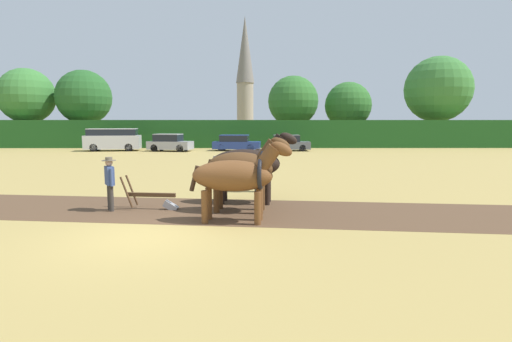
# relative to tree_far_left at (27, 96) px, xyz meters

# --- Properties ---
(ground_plane) EXTENTS (240.00, 240.00, 0.00)m
(ground_plane) POSITION_rel_tree_far_left_xyz_m (22.39, -35.24, -5.49)
(ground_plane) COLOR #A88E4C
(plowed_furrow_strip) EXTENTS (24.99, 6.33, 0.01)m
(plowed_furrow_strip) POSITION_rel_tree_far_left_xyz_m (20.79, -32.25, -5.49)
(plowed_furrow_strip) COLOR brown
(plowed_furrow_strip) RESTS_ON ground
(hedgerow) EXTENTS (78.65, 1.55, 2.87)m
(hedgerow) POSITION_rel_tree_far_left_xyz_m (22.39, -2.78, -4.06)
(hedgerow) COLOR #1E511E
(hedgerow) RESTS_ON ground
(tree_far_left) EXTENTS (5.96, 5.96, 8.48)m
(tree_far_left) POSITION_rel_tree_far_left_xyz_m (0.00, 0.00, 0.00)
(tree_far_left) COLOR #4C3823
(tree_far_left) RESTS_ON ground
(tree_left) EXTENTS (5.93, 5.93, 8.31)m
(tree_left) POSITION_rel_tree_far_left_xyz_m (6.25, 0.02, -0.15)
(tree_left) COLOR #423323
(tree_left) RESTS_ON ground
(tree_center_left) EXTENTS (5.69, 5.69, 7.85)m
(tree_center_left) POSITION_rel_tree_far_left_xyz_m (29.36, 1.30, -0.50)
(tree_center_left) COLOR #4C3823
(tree_center_left) RESTS_ON ground
(tree_center) EXTENTS (5.32, 5.32, 7.23)m
(tree_center) POSITION_rel_tree_far_left_xyz_m (35.78, 2.03, -0.93)
(tree_center) COLOR #4C3823
(tree_center) RESTS_ON ground
(tree_center_right) EXTENTS (7.24, 7.24, 9.89)m
(tree_center_right) POSITION_rel_tree_far_left_xyz_m (45.39, 0.54, 0.77)
(tree_center_right) COLOR #423323
(tree_center_right) RESTS_ON ground
(church_spire) EXTENTS (3.30, 3.30, 21.44)m
(church_spire) POSITION_rel_tree_far_left_xyz_m (23.32, 29.26, 5.73)
(church_spire) COLOR gray
(church_spire) RESTS_ON ground
(draft_horse_lead_left) EXTENTS (2.82, 1.11, 2.25)m
(draft_horse_lead_left) POSITION_rel_tree_far_left_xyz_m (24.45, -33.96, -4.24)
(draft_horse_lead_left) COLOR brown
(draft_horse_lead_left) RESTS_ON ground
(draft_horse_lead_right) EXTENTS (2.66, 1.21, 2.31)m
(draft_horse_lead_right) POSITION_rel_tree_far_left_xyz_m (24.58, -32.68, -4.17)
(draft_horse_lead_right) COLOR #513319
(draft_horse_lead_right) RESTS_ON ground
(draft_horse_trail_left) EXTENTS (2.99, 1.26, 2.42)m
(draft_horse_trail_left) POSITION_rel_tree_far_left_xyz_m (24.74, -31.40, -4.16)
(draft_horse_trail_left) COLOR black
(draft_horse_trail_left) RESTS_ON ground
(plow) EXTENTS (1.78, 0.52, 1.13)m
(plow) POSITION_rel_tree_far_left_xyz_m (21.88, -32.37, -5.17)
(plow) COLOR #4C331E
(plow) RESTS_ON ground
(farmer_at_plow) EXTENTS (0.41, 0.56, 1.63)m
(farmer_at_plow) POSITION_rel_tree_far_left_xyz_m (20.57, -32.56, -4.55)
(farmer_at_plow) COLOR #38332D
(farmer_at_plow) RESTS_ON ground
(farmer_beside_team) EXTENTS (0.53, 0.45, 1.66)m
(farmer_beside_team) POSITION_rel_tree_far_left_xyz_m (25.09, -29.29, -4.53)
(farmer_beside_team) COLOR #38332D
(farmer_beside_team) RESTS_ON ground
(parked_van) EXTENTS (5.14, 2.52, 2.06)m
(parked_van) POSITION_rel_tree_far_left_xyz_m (11.84, -7.42, -4.43)
(parked_van) COLOR #BCBCC1
(parked_van) RESTS_ON ground
(parked_car_left) EXTENTS (4.16, 2.48, 1.58)m
(parked_car_left) POSITION_rel_tree_far_left_xyz_m (17.19, -7.87, -4.73)
(parked_car_left) COLOR #9E9EA8
(parked_car_left) RESTS_ON ground
(parked_car_center_left) EXTENTS (4.48, 2.15, 1.48)m
(parked_car_center_left) POSITION_rel_tree_far_left_xyz_m (23.25, -7.29, -4.78)
(parked_car_center_left) COLOR navy
(parked_car_center_left) RESTS_ON ground
(parked_car_center) EXTENTS (3.97, 1.80, 1.48)m
(parked_car_center) POSITION_rel_tree_far_left_xyz_m (28.04, -7.48, -4.78)
(parked_car_center) COLOR #565B66
(parked_car_center) RESTS_ON ground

